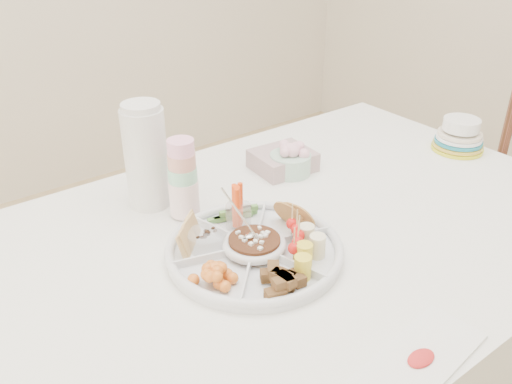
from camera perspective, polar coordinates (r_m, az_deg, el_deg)
dining_table at (r=1.54m, az=4.08°, el=-15.46°), size 1.52×1.02×0.76m
party_tray at (r=1.18m, az=-0.17°, el=-5.85°), size 0.47×0.47×0.04m
bean_dip at (r=1.18m, az=-0.17°, el=-5.55°), size 0.14×0.14×0.04m
tortillas at (r=1.26m, az=3.52°, el=-2.37°), size 0.12×0.12×0.06m
carrot_cucumber at (r=1.26m, az=-2.35°, el=-1.16°), size 0.14×0.14×0.11m
pita_raisins at (r=1.19m, az=-6.39°, el=-4.45°), size 0.15×0.15×0.06m
cherries at (r=1.09m, az=-4.45°, el=-8.31°), size 0.13×0.13×0.04m
granola_chunks at (r=1.08m, az=2.41°, el=-8.93°), size 0.13×0.13×0.05m
banana_tomato at (r=1.15m, az=6.27°, el=-4.86°), size 0.14×0.14×0.09m
cup_stack at (r=1.30m, az=-7.70°, el=1.37°), size 0.09×0.09×0.20m
thermos at (r=1.35m, az=-11.53°, el=3.87°), size 0.11×0.11×0.27m
flower_bowl at (r=1.52m, az=3.65°, el=3.46°), size 0.12×0.12×0.09m
napkin_stack at (r=1.55m, az=2.83°, el=3.34°), size 0.17×0.15×0.05m
plate_stack at (r=1.77m, az=20.64°, el=5.65°), size 0.20×0.20×0.10m
placemat at (r=0.98m, az=15.80°, el=-17.50°), size 0.35×0.15×0.01m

